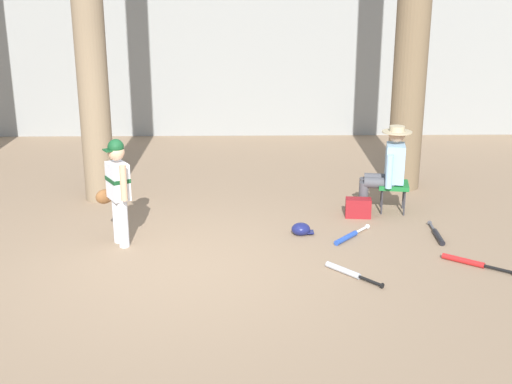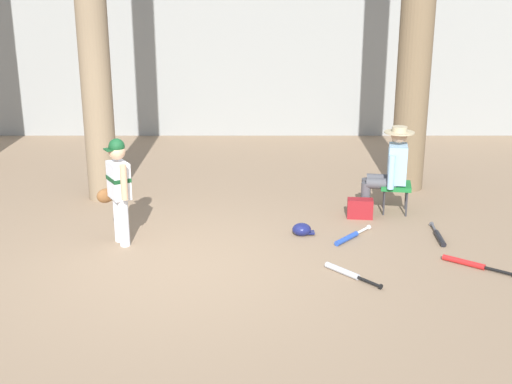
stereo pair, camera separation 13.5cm
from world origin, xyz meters
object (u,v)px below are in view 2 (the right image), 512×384
(tree_behind_spectator, at_px, (418,10))
(bat_aluminum_silver, at_px, (346,273))
(seated_spectator, at_px, (390,167))
(folding_stool, at_px, (396,187))
(handbag_beside_stool, at_px, (360,208))
(bat_black_composite, at_px, (439,237))
(batting_helmet_navy, at_px, (302,230))
(bat_blue_youth, at_px, (349,237))
(young_ballplayer, at_px, (118,185))
(bat_red_barrel, at_px, (469,263))

(tree_behind_spectator, xyz_separation_m, bat_aluminum_silver, (-1.33, -3.22, -2.62))
(tree_behind_spectator, distance_m, seated_spectator, 2.36)
(folding_stool, relative_size, handbag_beside_stool, 1.36)
(bat_black_composite, distance_m, batting_helmet_navy, 1.69)
(batting_helmet_navy, bearing_deg, handbag_beside_stool, 37.67)
(handbag_beside_stool, distance_m, bat_blue_youth, 0.85)
(young_ballplayer, relative_size, bat_blue_youth, 2.13)
(seated_spectator, distance_m, bat_black_composite, 1.27)
(bat_red_barrel, distance_m, bat_blue_youth, 1.47)
(folding_stool, distance_m, bat_aluminum_silver, 2.29)
(seated_spectator, bearing_deg, young_ballplayer, -161.58)
(handbag_beside_stool, xyz_separation_m, batting_helmet_navy, (-0.82, -0.63, -0.06))
(tree_behind_spectator, xyz_separation_m, young_ballplayer, (-3.95, -2.28, -1.91))
(young_ballplayer, xyz_separation_m, bat_red_barrel, (4.03, -0.70, -0.71))
(young_ballplayer, xyz_separation_m, bat_aluminum_silver, (2.62, -0.94, -0.71))
(young_ballplayer, height_order, bat_black_composite, young_ballplayer)
(folding_stool, bearing_deg, bat_black_composite, -70.57)
(young_ballplayer, xyz_separation_m, seated_spectator, (3.45, 1.15, -0.10))
(tree_behind_spectator, distance_m, young_ballplayer, 4.94)
(handbag_beside_stool, distance_m, batting_helmet_navy, 1.04)
(bat_aluminum_silver, bearing_deg, folding_stool, 65.89)
(seated_spectator, xyz_separation_m, bat_blue_youth, (-0.66, -1.04, -0.61))
(bat_blue_youth, bearing_deg, folding_stool, 53.62)
(bat_aluminum_silver, bearing_deg, bat_red_barrel, 9.82)
(folding_stool, height_order, seated_spectator, seated_spectator)
(tree_behind_spectator, bearing_deg, seated_spectator, -113.77)
(tree_behind_spectator, xyz_separation_m, batting_helmet_navy, (-1.73, -2.00, -2.58))
(folding_stool, bearing_deg, bat_blue_youth, -126.38)
(seated_spectator, height_order, handbag_beside_stool, seated_spectator)
(tree_behind_spectator, xyz_separation_m, seated_spectator, (-0.50, -1.13, -2.01))
(folding_stool, relative_size, bat_red_barrel, 0.68)
(bat_red_barrel, bearing_deg, handbag_beside_stool, 121.69)
(bat_aluminum_silver, bearing_deg, tree_behind_spectator, 67.58)
(handbag_beside_stool, bearing_deg, batting_helmet_navy, -142.33)
(seated_spectator, height_order, batting_helmet_navy, seated_spectator)
(folding_stool, height_order, batting_helmet_navy, folding_stool)
(bat_aluminum_silver, bearing_deg, seated_spectator, 68.33)
(handbag_beside_stool, height_order, bat_aluminum_silver, handbag_beside_stool)
(tree_behind_spectator, relative_size, bat_aluminum_silver, 9.99)
(bat_blue_youth, bearing_deg, seated_spectator, 57.71)
(bat_aluminum_silver, height_order, bat_black_composite, same)
(bat_red_barrel, xyz_separation_m, batting_helmet_navy, (-1.81, 0.97, 0.04))
(young_ballplayer, distance_m, seated_spectator, 3.64)
(seated_spectator, distance_m, bat_aluminum_silver, 2.33)
(young_ballplayer, relative_size, handbag_beside_stool, 3.84)
(bat_aluminum_silver, relative_size, bat_black_composite, 0.84)
(batting_helmet_navy, bearing_deg, bat_aluminum_silver, -71.56)
(seated_spectator, relative_size, batting_helmet_navy, 4.28)
(young_ballplayer, height_order, bat_red_barrel, young_ballplayer)
(young_ballplayer, height_order, folding_stool, young_ballplayer)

